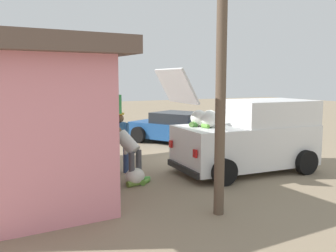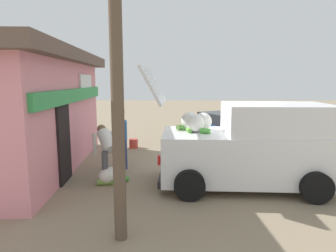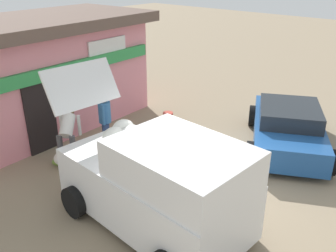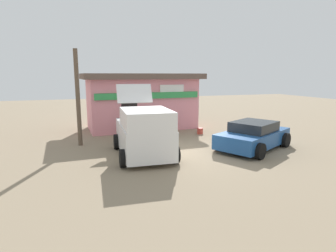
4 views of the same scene
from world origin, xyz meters
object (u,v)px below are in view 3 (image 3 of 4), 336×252
at_px(parked_sedan, 288,127).
at_px(unloaded_banana_pile, 66,159).
at_px(paint_bucket, 168,117).
at_px(delivery_van, 158,183).
at_px(customer_bending, 68,132).
at_px(vendor_standing, 105,117).
at_px(storefront_bar, 41,72).

height_order(parked_sedan, unloaded_banana_pile, parked_sedan).
xyz_separation_m(unloaded_banana_pile, paint_bucket, (3.92, -0.13, -0.01)).
distance_m(delivery_van, unloaded_banana_pile, 3.55).
bearing_deg(customer_bending, delivery_van, -96.27).
distance_m(parked_sedan, vendor_standing, 5.17).
distance_m(vendor_standing, customer_bending, 1.13).
height_order(storefront_bar, delivery_van, storefront_bar).
bearing_deg(parked_sedan, customer_bending, 139.34).
distance_m(delivery_van, vendor_standing, 3.70).
relative_size(storefront_bar, parked_sedan, 1.69).
xyz_separation_m(parked_sedan, vendor_standing, (-3.51, 3.79, 0.36)).
distance_m(storefront_bar, customer_bending, 2.96).
relative_size(storefront_bar, delivery_van, 1.62).
relative_size(delivery_van, unloaded_banana_pile, 5.32).
height_order(vendor_standing, paint_bucket, vendor_standing).
relative_size(storefront_bar, vendor_standing, 4.33).
xyz_separation_m(delivery_van, unloaded_banana_pile, (0.18, 3.45, -0.82)).
bearing_deg(parked_sedan, storefront_bar, 118.77).
bearing_deg(delivery_van, unloaded_banana_pile, 87.09).
bearing_deg(vendor_standing, paint_bucket, -1.17).
height_order(delivery_van, customer_bending, delivery_van).
distance_m(storefront_bar, unloaded_banana_pile, 3.39).
bearing_deg(customer_bending, parked_sedan, -40.66).
height_order(parked_sedan, paint_bucket, parked_sedan).
height_order(parked_sedan, customer_bending, customer_bending).
distance_m(storefront_bar, vendor_standing, 2.94).
xyz_separation_m(parked_sedan, unloaded_banana_pile, (-4.83, 3.86, -0.42)).
height_order(storefront_bar, vendor_standing, storefront_bar).
xyz_separation_m(storefront_bar, paint_bucket, (2.72, -2.88, -1.59)).
xyz_separation_m(delivery_van, customer_bending, (0.39, 3.56, -0.14)).
bearing_deg(paint_bucket, vendor_standing, 178.83).
distance_m(vendor_standing, unloaded_banana_pile, 1.54).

